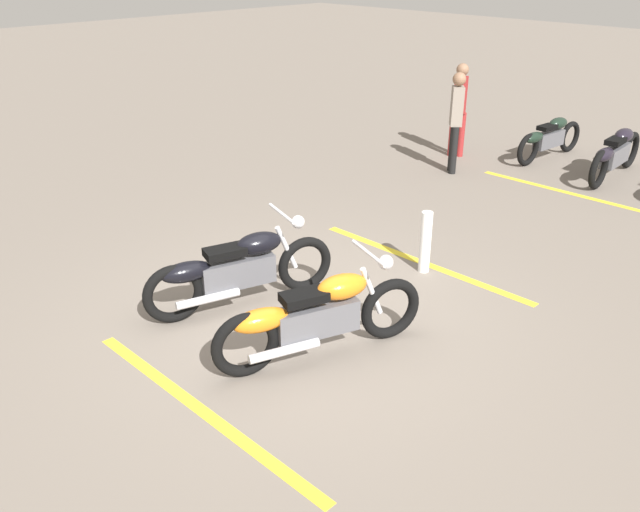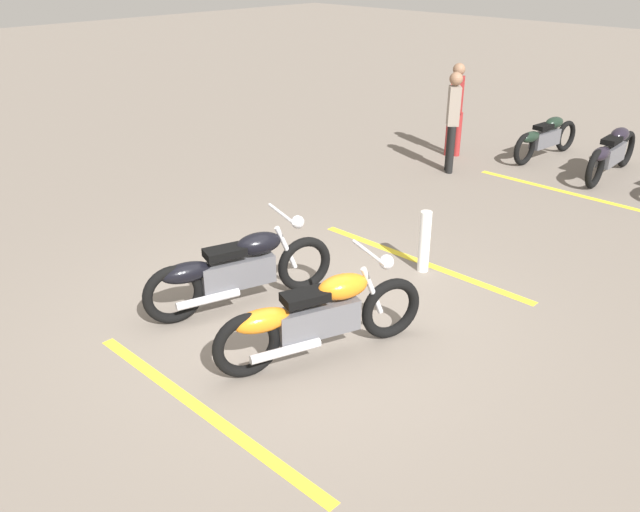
% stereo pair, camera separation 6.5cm
% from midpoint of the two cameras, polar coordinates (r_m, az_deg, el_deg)
% --- Properties ---
extents(ground_plane, '(60.00, 60.00, 0.00)m').
position_cam_midpoint_polar(ground_plane, '(7.22, -2.03, -5.43)').
color(ground_plane, slate).
extents(motorcycle_bright_foreground, '(2.14, 0.88, 1.04)m').
position_cam_midpoint_polar(motorcycle_bright_foreground, '(6.35, -0.55, -5.23)').
color(motorcycle_bright_foreground, black).
rests_on(motorcycle_bright_foreground, ground).
extents(motorcycle_dark_foreground, '(2.16, 0.83, 1.04)m').
position_cam_midpoint_polar(motorcycle_dark_foreground, '(7.29, -7.48, -1.18)').
color(motorcycle_dark_foreground, black).
rests_on(motorcycle_dark_foreground, ground).
extents(motorcycle_row_left, '(2.20, 0.35, 0.83)m').
position_cam_midpoint_polar(motorcycle_row_left, '(12.49, 23.77, 8.19)').
color(motorcycle_row_left, black).
rests_on(motorcycle_row_left, ground).
extents(motorcycle_row_center, '(2.00, 0.33, 0.75)m').
position_cam_midpoint_polar(motorcycle_row_center, '(13.25, 18.76, 9.71)').
color(motorcycle_row_center, black).
rests_on(motorcycle_row_center, ground).
extents(bystander_near_row, '(0.29, 0.31, 1.74)m').
position_cam_midpoint_polar(bystander_near_row, '(12.87, 11.54, 12.67)').
color(bystander_near_row, maroon).
rests_on(bystander_near_row, ground).
extents(bystander_secondary, '(0.31, 0.31, 1.75)m').
position_cam_midpoint_polar(bystander_secondary, '(11.88, 11.27, 11.68)').
color(bystander_secondary, black).
rests_on(bystander_secondary, ground).
extents(bollard_post, '(0.14, 0.14, 0.79)m').
position_cam_midpoint_polar(bollard_post, '(8.17, 8.81, 1.24)').
color(bollard_post, white).
rests_on(bollard_post, ground).
extents(parking_stripe_near, '(0.17, 3.20, 0.01)m').
position_cam_midpoint_polar(parking_stripe_near, '(6.03, -10.54, -12.93)').
color(parking_stripe_near, yellow).
rests_on(parking_stripe_near, ground).
extents(parking_stripe_mid, '(0.17, 3.20, 0.01)m').
position_cam_midpoint_polar(parking_stripe_mid, '(8.56, 8.50, -0.48)').
color(parking_stripe_mid, yellow).
rests_on(parking_stripe_mid, ground).
extents(parking_stripe_far, '(0.17, 3.20, 0.01)m').
position_cam_midpoint_polar(parking_stripe_far, '(11.59, 20.53, 5.16)').
color(parking_stripe_far, yellow).
rests_on(parking_stripe_far, ground).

